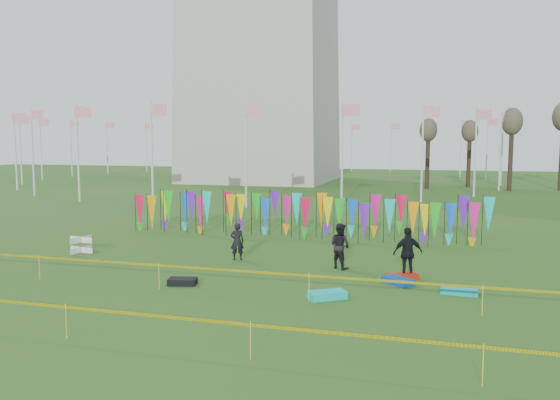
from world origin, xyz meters
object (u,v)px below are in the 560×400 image
(box_kite, at_px, (81,245))
(kite_bag_turquoise, at_px, (327,295))
(person_left, at_px, (237,241))
(kite_bag_teal, at_px, (459,291))
(kite_bag_red, at_px, (402,277))
(person_right, at_px, (408,253))
(person_mid, at_px, (340,246))
(kite_bag_blue, at_px, (398,281))
(kite_bag_black, at_px, (182,281))

(box_kite, relative_size, kite_bag_turquoise, 0.62)
(person_left, height_order, kite_bag_teal, person_left)
(box_kite, bearing_deg, kite_bag_red, -3.65)
(person_left, distance_m, kite_bag_red, 7.04)
(kite_bag_turquoise, distance_m, kite_bag_red, 3.80)
(person_left, relative_size, person_right, 0.84)
(person_mid, relative_size, kite_bag_blue, 1.66)
(kite_bag_black, bearing_deg, kite_bag_red, 21.19)
(person_left, bearing_deg, kite_bag_turquoise, 114.51)
(kite_bag_turquoise, height_order, kite_bag_red, kite_bag_turquoise)
(box_kite, xyz_separation_m, kite_bag_red, (14.09, -0.90, -0.27))
(person_left, bearing_deg, kite_bag_blue, 140.88)
(kite_bag_red, bearing_deg, box_kite, 176.35)
(person_right, bearing_deg, kite_bag_teal, 111.79)
(kite_bag_blue, distance_m, kite_bag_red, 0.74)
(kite_bag_blue, bearing_deg, kite_bag_black, -163.66)
(kite_bag_turquoise, distance_m, kite_bag_blue, 3.15)
(kite_bag_blue, relative_size, kite_bag_black, 1.12)
(box_kite, xyz_separation_m, kite_bag_black, (6.76, -3.74, -0.26))
(person_mid, xyz_separation_m, kite_bag_black, (-4.86, -3.93, -0.78))
(person_mid, bearing_deg, kite_bag_turquoise, 124.80)
(person_left, relative_size, person_mid, 0.88)
(kite_bag_blue, relative_size, kite_bag_red, 0.98)
(person_left, bearing_deg, kite_bag_teal, 140.36)
(kite_bag_black, bearing_deg, person_mid, 38.97)
(person_right, xyz_separation_m, kite_bag_turquoise, (-2.32, -3.35, -0.82))
(person_left, bearing_deg, box_kite, -17.38)
(person_left, relative_size, kite_bag_red, 1.43)
(box_kite, xyz_separation_m, person_right, (14.25, -0.67, 0.57))
(person_right, height_order, kite_bag_turquoise, person_right)
(kite_bag_turquoise, relative_size, kite_bag_teal, 1.02)
(box_kite, distance_m, person_right, 14.27)
(person_mid, distance_m, person_right, 2.77)
(person_mid, height_order, kite_bag_red, person_mid)
(box_kite, distance_m, kite_bag_turquoise, 12.59)
(kite_bag_teal, bearing_deg, person_mid, 149.75)
(box_kite, xyz_separation_m, kite_bag_teal, (15.98, -2.35, -0.26))
(person_right, bearing_deg, kite_bag_red, 29.93)
(kite_bag_black, bearing_deg, kite_bag_turquoise, -3.23)
(person_mid, distance_m, kite_bag_turquoise, 4.30)
(kite_bag_turquoise, xyz_separation_m, kite_bag_red, (2.16, 3.13, -0.02))
(person_mid, height_order, kite_bag_black, person_mid)
(person_right, distance_m, kite_bag_blue, 1.29)
(kite_bag_red, distance_m, kite_bag_teal, 2.39)
(person_right, xyz_separation_m, kite_bag_black, (-7.49, -3.06, -0.82))
(kite_bag_blue, height_order, kite_bag_black, kite_bag_blue)
(kite_bag_black, bearing_deg, person_left, 83.86)
(person_right, distance_m, kite_bag_red, 0.88)
(kite_bag_blue, distance_m, kite_bag_teal, 2.14)
(kite_bag_black, distance_m, kite_bag_teal, 9.32)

